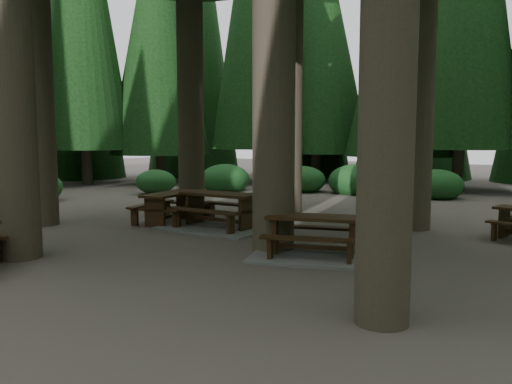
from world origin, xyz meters
The scene contains 5 objects.
ground centered at (0.00, 0.00, 0.00)m, with size 80.00×80.00×0.00m, color #524842.
picnic_table_a centered at (1.72, 0.18, 0.26)m, with size 2.77×2.52×0.78m.
picnic_table_b centered at (-3.21, 1.50, 0.54)m, with size 1.83×2.12×0.81m.
picnic_table_c centered at (-1.64, 1.61, 0.32)m, with size 2.65×2.20×0.89m.
shrub_ring centered at (0.70, 0.75, 0.40)m, with size 23.86×24.64×1.49m.
Camera 1 is at (5.97, -8.22, 2.22)m, focal length 35.00 mm.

